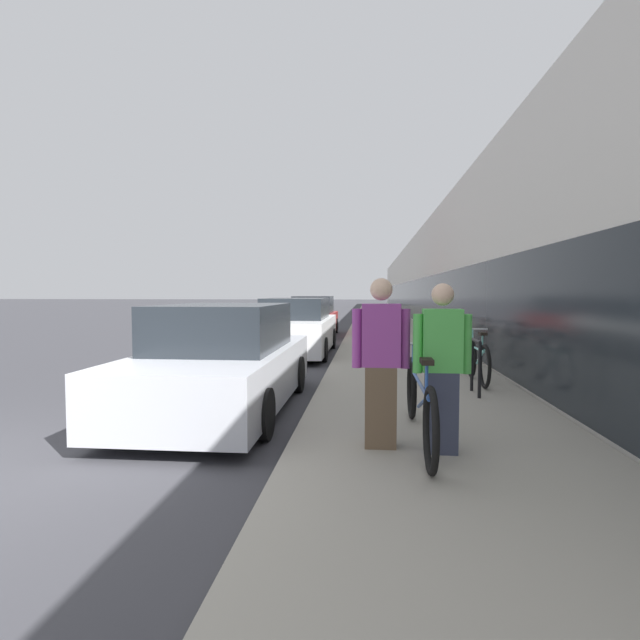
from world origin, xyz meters
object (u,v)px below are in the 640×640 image
at_px(person_rider, 442,368).
at_px(parked_sedan_far, 313,318).
at_px(parked_sedan_curbside, 224,362).
at_px(person_bystander, 381,363).
at_px(vintage_roadster_curbside, 296,328).
at_px(cruiser_bike_middle, 451,345).
at_px(bike_rack_hoop, 476,361).
at_px(tandem_bicycle, 420,403).
at_px(cruiser_bike_farthest, 441,337).
at_px(cruiser_bike_nearest, 478,360).

distance_m(person_rider, parked_sedan_far, 14.60).
bearing_deg(parked_sedan_curbside, person_bystander, -40.93).
bearing_deg(vintage_roadster_curbside, cruiser_bike_middle, -29.78).
distance_m(person_rider, bike_rack_hoop, 3.01).
relative_size(tandem_bicycle, parked_sedan_curbside, 0.58).
height_order(bike_rack_hoop, cruiser_bike_farthest, cruiser_bike_farthest).
height_order(cruiser_bike_nearest, cruiser_bike_farthest, cruiser_bike_nearest).
height_order(person_rider, cruiser_bike_middle, person_rider).
relative_size(person_bystander, parked_sedan_far, 0.40).
height_order(tandem_bicycle, parked_sedan_far, parked_sedan_far).
relative_size(person_rider, cruiser_bike_farthest, 0.94).
xyz_separation_m(person_bystander, bike_rack_hoop, (1.50, 2.74, -0.34)).
xyz_separation_m(tandem_bicycle, cruiser_bike_nearest, (1.34, 3.55, -0.02)).
distance_m(person_rider, vintage_roadster_curbside, 8.88).
bearing_deg(vintage_roadster_curbside, cruiser_bike_nearest, -50.14).
bearing_deg(parked_sedan_curbside, parked_sedan_far, 90.37).
relative_size(parked_sedan_curbside, vintage_roadster_curbside, 0.96).
relative_size(tandem_bicycle, person_rider, 1.62).
bearing_deg(vintage_roadster_curbside, parked_sedan_curbside, -90.88).
bearing_deg(cruiser_bike_middle, person_rider, -100.04).
bearing_deg(parked_sedan_curbside, bike_rack_hoop, 12.95).
relative_size(cruiser_bike_farthest, vintage_roadster_curbside, 0.36).
bearing_deg(vintage_roadster_curbside, tandem_bicycle, -73.00).
distance_m(cruiser_bike_nearest, vintage_roadster_curbside, 5.98).
bearing_deg(cruiser_bike_farthest, cruiser_bike_nearest, -90.46).
relative_size(cruiser_bike_farthest, parked_sedan_far, 0.41).
relative_size(person_bystander, parked_sedan_curbside, 0.37).
bearing_deg(parked_sedan_far, tandem_bicycle, -79.20).
xyz_separation_m(cruiser_bike_farthest, parked_sedan_far, (-4.05, 5.70, 0.19)).
bearing_deg(tandem_bicycle, cruiser_bike_nearest, 69.28).
xyz_separation_m(cruiser_bike_nearest, parked_sedan_far, (-4.01, 10.44, 0.18)).
distance_m(bike_rack_hoop, cruiser_bike_nearest, 1.07).
distance_m(cruiser_bike_middle, vintage_roadster_curbside, 4.36).
relative_size(person_rider, cruiser_bike_middle, 0.95).
height_order(cruiser_bike_nearest, vintage_roadster_curbside, vintage_roadster_curbside).
relative_size(bike_rack_hoop, parked_sedan_far, 0.20).
bearing_deg(person_rider, tandem_bicycle, 117.60).
xyz_separation_m(cruiser_bike_nearest, cruiser_bike_middle, (-0.05, 2.43, 0.00)).
height_order(bike_rack_hoop, vintage_roadster_curbside, vintage_roadster_curbside).
height_order(cruiser_bike_nearest, parked_sedan_far, parked_sedan_far).
distance_m(bike_rack_hoop, vintage_roadster_curbside, 6.67).
bearing_deg(parked_sedan_curbside, person_rider, -35.97).
height_order(person_bystander, parked_sedan_curbside, person_bystander).
relative_size(tandem_bicycle, cruiser_bike_farthest, 1.52).
height_order(parked_sedan_curbside, parked_sedan_far, parked_sedan_far).
xyz_separation_m(cruiser_bike_farthest, vintage_roadster_curbside, (-3.87, -0.15, 0.21)).
bearing_deg(cruiser_bike_nearest, bike_rack_hoop, -103.51).
bearing_deg(parked_sedan_far, person_bystander, -80.97).
bearing_deg(person_rider, vintage_roadster_curbside, 107.44).
bearing_deg(person_bystander, cruiser_bike_farthest, 78.11).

